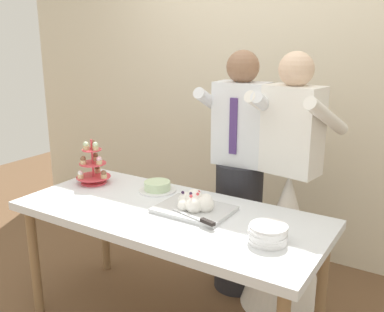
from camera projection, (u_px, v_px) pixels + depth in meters
The scene contains 8 objects.
rear_wall at pixel (267, 74), 3.44m from camera, with size 5.20×0.10×2.90m, color beige.
dessert_table at pixel (169, 223), 2.50m from camera, with size 1.80×0.80×0.78m.
cupcake_stand at pixel (93, 167), 2.92m from camera, with size 0.23×0.23×0.31m.
main_cake_tray at pixel (195, 204), 2.46m from camera, with size 0.43×0.33×0.13m.
plate_stack at pixel (268, 234), 2.09m from camera, with size 0.19×0.19×0.09m.
round_cake at pixel (157, 187), 2.79m from camera, with size 0.24×0.24×0.06m.
person_groom at pixel (239, 188), 2.94m from camera, with size 0.48×0.50×1.66m.
person_bride at pixel (287, 223), 2.79m from camera, with size 0.57×0.56×1.66m.
Camera 1 is at (1.34, -1.89, 1.74)m, focal length 40.57 mm.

